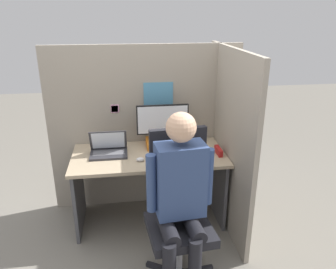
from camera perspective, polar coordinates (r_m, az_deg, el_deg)
name	(u,v)px	position (r m, az deg, el deg)	size (l,w,h in m)	color
ground_plane	(154,241)	(3.11, -2.51, -18.03)	(12.00, 12.00, 0.00)	slate
cubicle_panel_back	(146,128)	(3.31, -3.90, 1.07)	(1.90, 0.05, 1.66)	gray
cubicle_panel_right	(228,141)	(3.05, 10.44, -1.04)	(0.04, 1.31, 1.66)	gray
desk	(149,171)	(3.10, -3.27, -6.39)	(1.40, 0.67, 0.71)	tan
paper_box	(163,143)	(3.19, -0.91, -1.45)	(0.32, 0.24, 0.06)	orange
monitor	(163,122)	(3.12, -0.94, 2.16)	(0.50, 0.22, 0.35)	black
laptop	(109,150)	(3.04, -10.30, -2.65)	(0.34, 0.23, 0.23)	#2D2D33
mouse	(140,159)	(2.88, -4.85, -4.35)	(0.07, 0.04, 0.04)	silver
stapler	(219,151)	(3.05, 8.79, -2.84)	(0.04, 0.17, 0.06)	#A31919
carrot_toy	(169,158)	(2.89, 0.22, -4.06)	(0.05, 0.13, 0.05)	orange
office_chair	(179,205)	(2.54, 1.87, -12.22)	(0.53, 0.57, 1.14)	black
person	(181,192)	(2.28, 2.23, -9.98)	(0.48, 0.43, 1.34)	black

